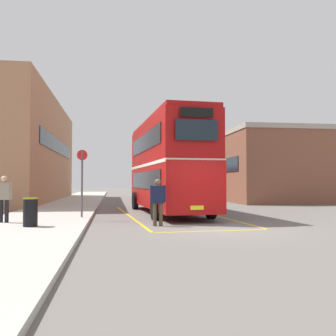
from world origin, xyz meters
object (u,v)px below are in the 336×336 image
Objects in this scene: single_deck_bus at (172,182)px; pedestrian_boarding at (158,199)px; litter_bin at (30,212)px; double_decker_bus at (167,164)px; bus_stop_sign at (82,177)px; pedestrian_waiting_near at (4,195)px.

single_deck_bus is 5.77× the size of pedestrian_boarding.
litter_bin is (-4.33, -0.72, -0.39)m from pedestrian_boarding.
double_decker_bus is 18.83m from single_deck_bus.
litter_bin is 0.34× the size of bus_stop_sign.
double_decker_bus reaches higher than single_deck_bus.
single_deck_bus is 24.47m from pedestrian_boarding.
pedestrian_boarding is at bearing -100.09° from single_deck_bus.
double_decker_bus is at bearing -99.62° from single_deck_bus.
pedestrian_waiting_near reaches higher than litter_bin.
single_deck_bus is 3.53× the size of bus_stop_sign.
single_deck_bus is at bearing 79.91° from pedestrian_boarding.
pedestrian_waiting_near is 1.79× the size of litter_bin.
pedestrian_waiting_near is (-9.83, -23.38, -0.52)m from single_deck_bus.
pedestrian_waiting_near is 0.60× the size of bus_stop_sign.
bus_stop_sign is (-4.06, -3.07, -0.69)m from double_decker_bus.
single_deck_bus is 22.78m from bus_stop_sign.
double_decker_bus is 5.86m from pedestrian_boarding.
single_deck_bus is at bearing 67.19° from pedestrian_waiting_near.
bus_stop_sign is at bearing 139.73° from pedestrian_boarding.
pedestrian_waiting_near reaches higher than pedestrian_boarding.
double_decker_bus reaches higher than bus_stop_sign.
pedestrian_boarding is (-4.29, -24.08, -0.64)m from single_deck_bus.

